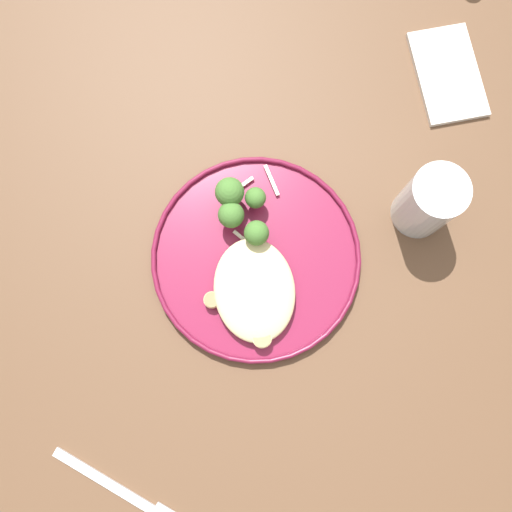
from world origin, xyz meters
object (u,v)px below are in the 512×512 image
at_px(seared_scallop_rear_pale, 241,302).
at_px(water_glass, 427,204).
at_px(broccoli_floret_left_leaning, 257,233).
at_px(seared_scallop_center_golden, 262,339).
at_px(dinner_plate, 256,258).
at_px(broccoli_floret_split_head, 231,215).
at_px(broccoli_floret_right_tilted, 230,193).
at_px(folded_napkin, 448,74).
at_px(dinner_fork, 121,491).
at_px(broccoli_floret_center_pile, 258,198).
at_px(seared_scallop_large_seared, 270,265).
at_px(seared_scallop_right_edge, 254,288).
at_px(seared_scallop_left_edge, 212,300).

bearing_deg(seared_scallop_rear_pale, water_glass, -70.67).
bearing_deg(broccoli_floret_left_leaning, water_glass, -88.05).
bearing_deg(seared_scallop_center_golden, broccoli_floret_left_leaning, -4.87).
height_order(dinner_plate, water_glass, water_glass).
height_order(broccoli_floret_left_leaning, broccoli_floret_split_head, same).
distance_m(seared_scallop_center_golden, broccoli_floret_right_tilted, 0.20).
relative_size(broccoli_floret_split_head, folded_napkin, 0.34).
bearing_deg(dinner_fork, seared_scallop_center_golden, -51.23).
relative_size(broccoli_floret_center_pile, broccoli_floret_right_tilted, 0.73).
bearing_deg(seared_scallop_rear_pale, seared_scallop_large_seared, -46.28).
relative_size(seared_scallop_center_golden, broccoli_floret_left_leaning, 0.49).
xyz_separation_m(seared_scallop_right_edge, water_glass, (0.08, -0.24, 0.03)).
height_order(broccoli_floret_center_pile, broccoli_floret_right_tilted, broccoli_floret_right_tilted).
bearing_deg(broccoli_floret_left_leaning, seared_scallop_rear_pale, 158.47).
relative_size(seared_scallop_right_edge, broccoli_floret_split_head, 0.51).
relative_size(seared_scallop_large_seared, broccoli_floret_split_head, 0.49).
height_order(seared_scallop_large_seared, broccoli_floret_center_pile, broccoli_floret_center_pile).
bearing_deg(folded_napkin, broccoli_floret_split_head, 117.50).
height_order(seared_scallop_center_golden, broccoli_floret_right_tilted, broccoli_floret_right_tilted).
distance_m(seared_scallop_large_seared, broccoli_floret_split_head, 0.09).
relative_size(seared_scallop_right_edge, broccoli_floret_right_tilted, 0.45).
xyz_separation_m(seared_scallop_center_golden, dinner_fork, (-0.17, 0.21, -0.02)).
bearing_deg(broccoli_floret_split_head, dinner_fork, 150.47).
relative_size(water_glass, folded_napkin, 0.75).
bearing_deg(dinner_fork, water_glass, -55.23).
xyz_separation_m(seared_scallop_left_edge, broccoli_floret_split_head, (0.11, -0.04, 0.02)).
xyz_separation_m(seared_scallop_large_seared, broccoli_floret_right_tilted, (0.10, 0.04, 0.03)).
bearing_deg(seared_scallop_left_edge, broccoli_floret_left_leaning, -42.48).
xyz_separation_m(broccoli_floret_split_head, dinner_fork, (-0.33, 0.19, -0.04)).
relative_size(seared_scallop_large_seared, water_glass, 0.22).
xyz_separation_m(dinner_plate, water_glass, (0.03, -0.24, 0.04)).
bearing_deg(broccoli_floret_right_tilted, broccoli_floret_center_pile, -104.50).
height_order(broccoli_floret_split_head, broccoli_floret_right_tilted, broccoli_floret_right_tilted).
height_order(dinner_plate, seared_scallop_center_golden, seared_scallop_center_golden).
distance_m(seared_scallop_right_edge, broccoli_floret_center_pile, 0.12).
height_order(seared_scallop_left_edge, broccoli_floret_split_head, broccoli_floret_split_head).
relative_size(dinner_plate, seared_scallop_center_golden, 11.39).
bearing_deg(folded_napkin, seared_scallop_center_golden, 136.70).
bearing_deg(water_glass, broccoli_floret_left_leaning, 91.95).
height_order(broccoli_floret_left_leaning, broccoli_floret_right_tilted, broccoli_floret_right_tilted).
bearing_deg(seared_scallop_left_edge, broccoli_floret_right_tilted, -17.36).
height_order(broccoli_floret_center_pile, broccoli_floret_split_head, broccoli_floret_split_head).
relative_size(seared_scallop_large_seared, seared_scallop_rear_pale, 0.88).
relative_size(broccoli_floret_left_leaning, broccoli_floret_center_pile, 1.22).
distance_m(broccoli_floret_center_pile, dinner_fork, 0.42).
relative_size(seared_scallop_left_edge, broccoli_floret_center_pile, 0.52).
bearing_deg(water_glass, seared_scallop_center_golden, 120.99).
xyz_separation_m(broccoli_floret_left_leaning, dinner_fork, (-0.30, 0.22, -0.04)).
distance_m(broccoli_floret_center_pile, folded_napkin, 0.35).
xyz_separation_m(seared_scallop_rear_pale, dinner_fork, (-0.22, 0.19, -0.02)).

